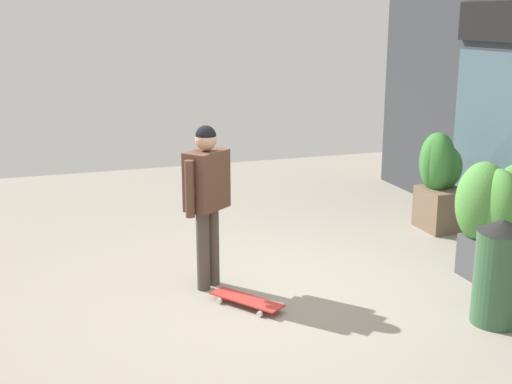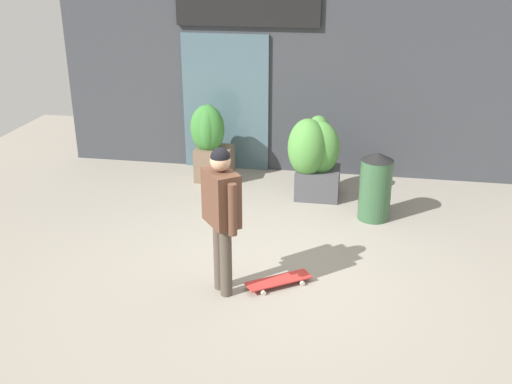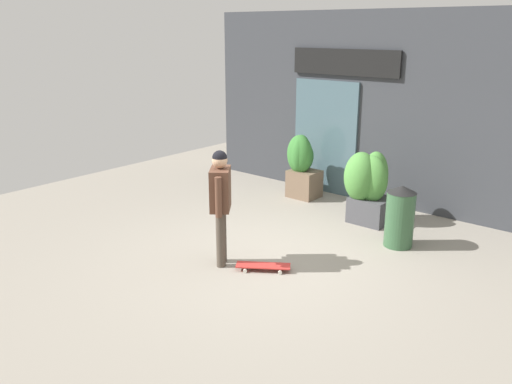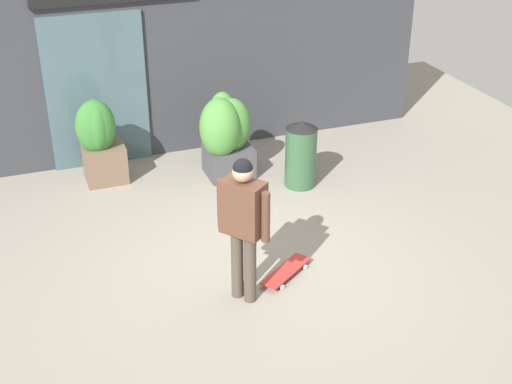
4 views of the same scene
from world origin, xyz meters
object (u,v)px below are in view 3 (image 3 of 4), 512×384
at_px(skateboard, 263,266).
at_px(planter_box_left, 368,184).
at_px(trash_bin, 400,216).
at_px(skateboarder, 220,196).
at_px(planter_box_right, 302,163).

xyz_separation_m(skateboard, planter_box_left, (0.15, 2.63, 0.61)).
bearing_deg(skateboard, trash_bin, 27.97).
bearing_deg(trash_bin, skateboard, -117.45).
height_order(skateboard, planter_box_left, planter_box_left).
height_order(skateboarder, skateboard, skateboarder).
height_order(skateboarder, planter_box_right, skateboarder).
xyz_separation_m(skateboard, trash_bin, (1.04, 2.00, 0.42)).
relative_size(skateboard, planter_box_right, 0.59).
bearing_deg(trash_bin, planter_box_left, 144.78).
bearing_deg(planter_box_right, planter_box_left, -14.68).
xyz_separation_m(planter_box_left, trash_bin, (0.89, -0.63, -0.19)).
bearing_deg(planter_box_left, trash_bin, -35.22).
xyz_separation_m(skateboarder, skateboard, (0.58, 0.22, -0.94)).
distance_m(planter_box_left, planter_box_right, 1.75).
xyz_separation_m(skateboarder, planter_box_right, (-0.97, 3.29, -0.32)).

